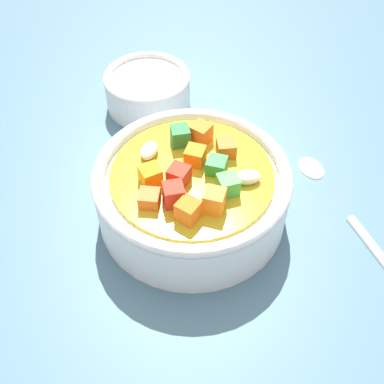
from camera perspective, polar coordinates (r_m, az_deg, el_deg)
name	(u,v)px	position (r cm, az deg, el deg)	size (l,w,h in cm)	color
ground_plane	(192,220)	(43.57, 0.00, -3.32)	(140.00, 140.00, 2.00)	#42667A
soup_bowl_main	(192,190)	(40.51, 0.00, 0.18)	(16.28, 16.28, 6.83)	white
spoon	(362,229)	(43.60, 19.43, -4.16)	(18.49, 12.49, 0.89)	silver
side_bowl_small	(148,89)	(52.88, -5.24, 11.99)	(9.09, 9.09, 3.95)	white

